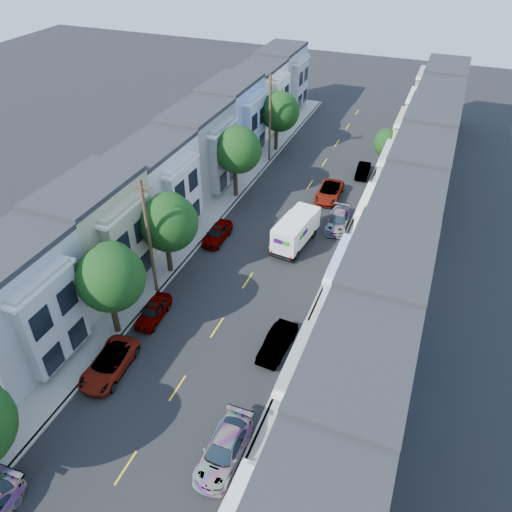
{
  "coord_description": "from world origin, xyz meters",
  "views": [
    {
      "loc": [
        12.57,
        -23.72,
        26.27
      ],
      "look_at": [
        0.47,
        6.69,
        2.2
      ],
      "focal_mm": 35.0,
      "sensor_mm": 36.0,
      "label": 1
    }
  ],
  "objects_px": {
    "tree_d": "(237,150)",
    "tree_e": "(279,112)",
    "parked_left_b": "(109,364)",
    "parked_right_a": "(224,450)",
    "tree_c": "(168,223)",
    "tree_far_r": "(386,144)",
    "utility_pole_near": "(149,239)",
    "parked_left_c": "(153,311)",
    "parked_right_b": "(277,343)",
    "parked_right_d": "(363,171)",
    "parked_left_d": "(217,233)",
    "tree_b": "(110,278)",
    "fedex_truck": "(296,230)",
    "parked_right_c": "(338,220)",
    "lead_sedan": "(329,192)",
    "utility_pole_far": "(270,119)"
  },
  "relations": [
    {
      "from": "tree_b",
      "to": "tree_far_r",
      "type": "distance_m",
      "value": 35.07
    },
    {
      "from": "utility_pole_near",
      "to": "parked_left_d",
      "type": "height_order",
      "value": "utility_pole_near"
    },
    {
      "from": "tree_d",
      "to": "parked_left_d",
      "type": "distance_m",
      "value": 9.45
    },
    {
      "from": "tree_c",
      "to": "parked_right_d",
      "type": "xyz_separation_m",
      "value": [
        11.2,
        23.58,
        -4.35
      ]
    },
    {
      "from": "tree_c",
      "to": "parked_left_c",
      "type": "xyz_separation_m",
      "value": [
        1.4,
        -5.52,
        -4.3
      ]
    },
    {
      "from": "tree_b",
      "to": "parked_left_d",
      "type": "distance_m",
      "value": 14.33
    },
    {
      "from": "tree_d",
      "to": "parked_left_d",
      "type": "xyz_separation_m",
      "value": [
        1.4,
        -8.14,
        -4.59
      ]
    },
    {
      "from": "tree_far_r",
      "to": "parked_right_b",
      "type": "distance_m",
      "value": 30.06
    },
    {
      "from": "parked_right_a",
      "to": "parked_right_d",
      "type": "xyz_separation_m",
      "value": [
        0.0,
        37.68,
        -0.11
      ]
    },
    {
      "from": "parked_left_d",
      "to": "parked_right_b",
      "type": "height_order",
      "value": "parked_left_d"
    },
    {
      "from": "utility_pole_far",
      "to": "parked_right_b",
      "type": "xyz_separation_m",
      "value": [
        11.2,
        -28.4,
        -4.45
      ]
    },
    {
      "from": "fedex_truck",
      "to": "parked_left_b",
      "type": "bearing_deg",
      "value": -103.57
    },
    {
      "from": "tree_d",
      "to": "tree_e",
      "type": "xyz_separation_m",
      "value": [
        0.0,
        12.5,
        -0.32
      ]
    },
    {
      "from": "parked_left_d",
      "to": "utility_pole_near",
      "type": "bearing_deg",
      "value": -100.14
    },
    {
      "from": "tree_d",
      "to": "lead_sedan",
      "type": "xyz_separation_m",
      "value": [
        8.99,
        3.26,
        -4.59
      ]
    },
    {
      "from": "parked_left_d",
      "to": "parked_right_a",
      "type": "height_order",
      "value": "parked_right_a"
    },
    {
      "from": "tree_b",
      "to": "parked_right_d",
      "type": "bearing_deg",
      "value": 70.35
    },
    {
      "from": "fedex_truck",
      "to": "parked_right_c",
      "type": "distance_m",
      "value": 5.35
    },
    {
      "from": "lead_sedan",
      "to": "parked_left_b",
      "type": "height_order",
      "value": "lead_sedan"
    },
    {
      "from": "tree_d",
      "to": "tree_c",
      "type": "bearing_deg",
      "value": -90.0
    },
    {
      "from": "utility_pole_near",
      "to": "tree_c",
      "type": "bearing_deg",
      "value": 90.04
    },
    {
      "from": "utility_pole_near",
      "to": "parked_right_b",
      "type": "relative_size",
      "value": 2.38
    },
    {
      "from": "parked_left_b",
      "to": "parked_right_a",
      "type": "height_order",
      "value": "parked_right_a"
    },
    {
      "from": "parked_left_b",
      "to": "parked_right_d",
      "type": "relative_size",
      "value": 1.35
    },
    {
      "from": "utility_pole_far",
      "to": "parked_right_d",
      "type": "height_order",
      "value": "utility_pole_far"
    },
    {
      "from": "tree_d",
      "to": "parked_right_a",
      "type": "height_order",
      "value": "tree_d"
    },
    {
      "from": "parked_right_a",
      "to": "tree_d",
      "type": "bearing_deg",
      "value": 111.42
    },
    {
      "from": "tree_c",
      "to": "tree_e",
      "type": "distance_m",
      "value": 26.41
    },
    {
      "from": "tree_c",
      "to": "tree_far_r",
      "type": "distance_m",
      "value": 28.02
    },
    {
      "from": "parked_right_a",
      "to": "parked_left_b",
      "type": "bearing_deg",
      "value": 162.93
    },
    {
      "from": "tree_far_r",
      "to": "tree_b",
      "type": "bearing_deg",
      "value": -112.12
    },
    {
      "from": "parked_left_b",
      "to": "parked_right_d",
      "type": "bearing_deg",
      "value": 69.63
    },
    {
      "from": "parked_left_c",
      "to": "tree_far_r",
      "type": "bearing_deg",
      "value": 64.49
    },
    {
      "from": "parked_left_c",
      "to": "parked_right_b",
      "type": "height_order",
      "value": "parked_right_b"
    },
    {
      "from": "tree_c",
      "to": "parked_left_d",
      "type": "xyz_separation_m",
      "value": [
        1.4,
        5.77,
        -4.25
      ]
    },
    {
      "from": "parked_left_c",
      "to": "parked_right_d",
      "type": "xyz_separation_m",
      "value": [
        9.8,
        29.1,
        -0.05
      ]
    },
    {
      "from": "tree_far_r",
      "to": "parked_left_b",
      "type": "distance_m",
      "value": 37.86
    },
    {
      "from": "parked_right_b",
      "to": "tree_b",
      "type": "bearing_deg",
      "value": -162.8
    },
    {
      "from": "parked_right_a",
      "to": "fedex_truck",
      "type": "bearing_deg",
      "value": 97.13
    },
    {
      "from": "utility_pole_near",
      "to": "parked_left_c",
      "type": "xyz_separation_m",
      "value": [
        1.4,
        -2.77,
        -4.48
      ]
    },
    {
      "from": "parked_left_c",
      "to": "parked_right_c",
      "type": "relative_size",
      "value": 0.91
    },
    {
      "from": "utility_pole_far",
      "to": "parked_right_c",
      "type": "relative_size",
      "value": 2.2
    },
    {
      "from": "tree_c",
      "to": "parked_left_b",
      "type": "xyz_separation_m",
      "value": [
        1.4,
        -11.16,
        -4.27
      ]
    },
    {
      "from": "utility_pole_far",
      "to": "parked_left_d",
      "type": "bearing_deg",
      "value": -85.42
    },
    {
      "from": "tree_d",
      "to": "utility_pole_near",
      "type": "height_order",
      "value": "utility_pole_near"
    },
    {
      "from": "lead_sedan",
      "to": "parked_right_a",
      "type": "distance_m",
      "value": 31.34
    },
    {
      "from": "parked_left_c",
      "to": "tree_c",
      "type": "bearing_deg",
      "value": 100.08
    },
    {
      "from": "parked_left_d",
      "to": "parked_right_a",
      "type": "xyz_separation_m",
      "value": [
        9.8,
        -19.87,
        0.02
      ]
    },
    {
      "from": "utility_pole_near",
      "to": "fedex_truck",
      "type": "relative_size",
      "value": 1.67
    },
    {
      "from": "tree_e",
      "to": "lead_sedan",
      "type": "bearing_deg",
      "value": -45.81
    }
  ]
}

